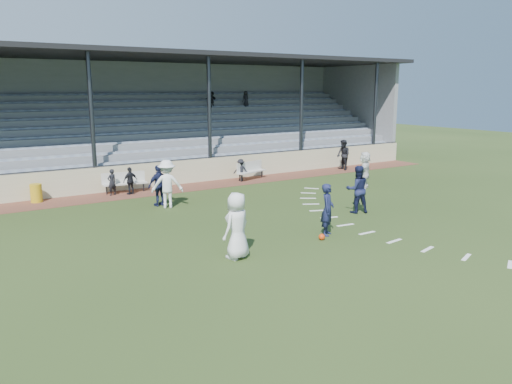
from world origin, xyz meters
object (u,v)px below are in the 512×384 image
Objects in this scene: player_white_lead at (237,226)px; official at (343,155)px; bench_right at (250,169)px; football at (322,237)px; bench_left at (124,181)px; trash_bin at (36,193)px; player_navy_lead at (327,210)px.

official is (13.32, 10.15, -0.05)m from player_white_lead.
bench_right reaches higher than football.
official is (6.32, -0.31, 0.33)m from bench_right.
bench_left reaches higher than trash_bin.
trash_bin is (-3.82, 0.05, -0.17)m from bench_left.
trash_bin is 0.40× the size of player_white_lead.
bench_right is 1.05× the size of player_white_lead.
bench_right is 1.13× the size of official.
bench_right is 12.59m from player_white_lead.
player_white_lead is (-3.18, -0.03, 0.86)m from football.
football is at bearing 159.76° from player_white_lead.
official is (16.91, -0.63, 0.51)m from trash_bin.
player_navy_lead is at bearing -54.98° from trash_bin.
player_white_lead is at bearing -44.23° from official.
trash_bin is 11.38m from player_white_lead.
bench_right is 9.80× the size of football.
trash_bin is at bearing -92.35° from player_white_lead.
bench_right is at bearing -1.72° from trash_bin.
football is 0.12× the size of player_navy_lead.
player_navy_lead is at bearing -64.69° from bench_left.
bench_right is at bearing -144.55° from player_white_lead.
player_navy_lead reaches higher than bench_right.
official is at bearing 4.24° from bench_left.
bench_right is 10.60m from trash_bin.
football is 0.12× the size of official.
trash_bin is at bearing 160.33° from bench_right.
bench_right reaches higher than trash_bin.
trash_bin is 12.71m from player_navy_lead.
player_navy_lead reaches higher than trash_bin.
bench_left and bench_right have the same top height.
trash_bin is at bearing -173.90° from bench_left.
bench_right is 1.17× the size of player_navy_lead.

